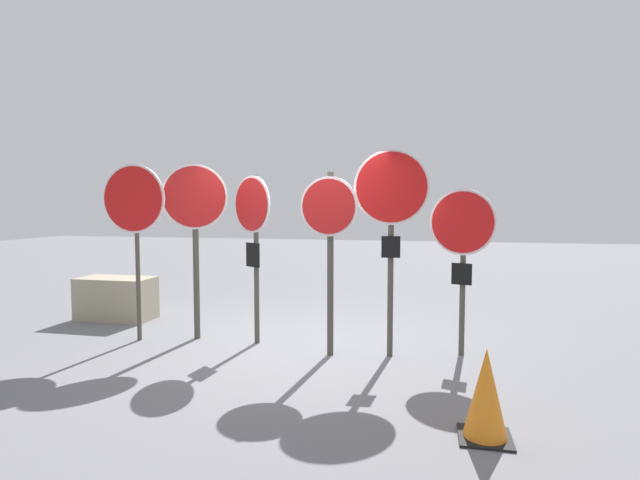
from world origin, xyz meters
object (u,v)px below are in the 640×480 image
object	(u,v)px
stop_sign_3	(329,229)
stop_sign_0	(134,209)
stop_sign_5	(463,237)
traffic_cone_0	(486,394)
storage_crate	(116,298)
stop_sign_4	(391,207)
stop_sign_1	(195,215)
stop_sign_2	(253,223)

from	to	relation	value
stop_sign_3	stop_sign_0	bearing A→B (deg)	-175.48
stop_sign_3	stop_sign_5	bearing A→B (deg)	19.12
stop_sign_0	traffic_cone_0	world-z (taller)	stop_sign_0
stop_sign_0	storage_crate	size ratio (longest dim) A/B	2.01
stop_sign_0	traffic_cone_0	bearing A→B (deg)	-23.28
stop_sign_4	traffic_cone_0	size ratio (longest dim) A/B	3.44
stop_sign_1	stop_sign_2	world-z (taller)	stop_sign_1
stop_sign_0	storage_crate	bearing A→B (deg)	135.35
traffic_cone_0	storage_crate	xyz separation A→B (m)	(-5.42, 3.10, -0.02)
stop_sign_1	stop_sign_3	world-z (taller)	stop_sign_1
stop_sign_1	storage_crate	xyz separation A→B (m)	(-1.84, 0.85, -1.39)
stop_sign_3	storage_crate	world-z (taller)	stop_sign_3
stop_sign_3	storage_crate	distance (m)	4.16
stop_sign_1	stop_sign_0	bearing A→B (deg)	176.65
stop_sign_0	stop_sign_4	size ratio (longest dim) A/B	0.95
traffic_cone_0	stop_sign_4	bearing A→B (deg)	114.50
stop_sign_2	storage_crate	size ratio (longest dim) A/B	1.89
stop_sign_1	traffic_cone_0	distance (m)	4.45
stop_sign_2	traffic_cone_0	xyz separation A→B (m)	(2.73, -2.20, -1.27)
stop_sign_1	stop_sign_5	size ratio (longest dim) A/B	1.18
stop_sign_2	stop_sign_4	world-z (taller)	stop_sign_4
stop_sign_2	storage_crate	world-z (taller)	stop_sign_2
stop_sign_4	stop_sign_5	world-z (taller)	stop_sign_4
stop_sign_2	stop_sign_3	world-z (taller)	same
stop_sign_2	stop_sign_3	bearing A→B (deg)	17.68
stop_sign_0	stop_sign_5	xyz separation A→B (m)	(4.29, 0.24, -0.33)
stop_sign_3	stop_sign_4	world-z (taller)	stop_sign_4
stop_sign_4	traffic_cone_0	world-z (taller)	stop_sign_4
stop_sign_1	stop_sign_2	xyz separation A→B (m)	(0.85, -0.04, -0.10)
stop_sign_5	storage_crate	distance (m)	5.56
traffic_cone_0	storage_crate	distance (m)	6.25
traffic_cone_0	storage_crate	size ratio (longest dim) A/B	0.61
traffic_cone_0	storage_crate	world-z (taller)	traffic_cone_0
stop_sign_2	stop_sign_0	bearing A→B (deg)	-137.76
traffic_cone_0	stop_sign_5	bearing A→B (deg)	91.41
stop_sign_2	stop_sign_1	bearing A→B (deg)	-148.58
stop_sign_2	traffic_cone_0	size ratio (longest dim) A/B	3.08
stop_sign_3	stop_sign_5	size ratio (longest dim) A/B	1.10
storage_crate	stop_sign_2	bearing A→B (deg)	-18.38
stop_sign_3	storage_crate	xyz separation A→B (m)	(-3.78, 1.22, -1.23)
stop_sign_2	stop_sign_4	size ratio (longest dim) A/B	0.90
stop_sign_2	traffic_cone_0	world-z (taller)	stop_sign_2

